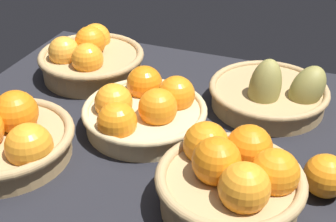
% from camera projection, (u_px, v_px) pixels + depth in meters
% --- Properties ---
extents(market_tray, '(0.84, 0.72, 0.03)m').
position_uv_depth(market_tray, '(150.00, 131.00, 0.94)').
color(market_tray, black).
rests_on(market_tray, ground).
extents(basket_far_right, '(0.25, 0.25, 0.11)m').
position_uv_depth(basket_far_right, '(3.00, 136.00, 0.82)').
color(basket_far_right, tan).
rests_on(basket_far_right, market_tray).
extents(basket_near_right, '(0.25, 0.25, 0.12)m').
position_uv_depth(basket_near_right, '(90.00, 58.00, 1.09)').
color(basket_near_right, tan).
rests_on(basket_near_right, market_tray).
extents(basket_center, '(0.24, 0.24, 0.10)m').
position_uv_depth(basket_center, '(144.00, 110.00, 0.91)').
color(basket_center, tan).
rests_on(basket_center, market_tray).
extents(basket_near_left_pears, '(0.26, 0.25, 0.13)m').
position_uv_depth(basket_near_left_pears, '(271.00, 93.00, 0.97)').
color(basket_near_left_pears, tan).
rests_on(basket_near_left_pears, market_tray).
extents(basket_far_left, '(0.23, 0.23, 0.12)m').
position_uv_depth(basket_far_left, '(232.00, 179.00, 0.71)').
color(basket_far_left, tan).
rests_on(basket_far_left, market_tray).
extents(loose_orange_front_gap, '(0.07, 0.07, 0.07)m').
position_uv_depth(loose_orange_front_gap, '(326.00, 176.00, 0.74)').
color(loose_orange_front_gap, orange).
rests_on(loose_orange_front_gap, market_tray).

